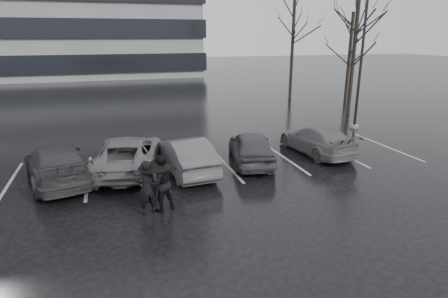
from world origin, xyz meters
TOP-DOWN VIEW (x-y plane):
  - ground at (0.00, 0.00)m, footprint 160.00×160.00m
  - car_main at (1.69, 2.17)m, footprint 2.50×4.36m
  - car_west_a at (-1.20, 1.88)m, footprint 1.89×4.42m
  - car_west_b at (-3.40, 2.64)m, footprint 3.32×5.55m
  - car_west_c at (-6.05, 2.32)m, footprint 3.14×5.26m
  - car_east at (5.10, 2.57)m, footprint 2.15×4.57m
  - pedestrian_left at (-3.09, -1.38)m, footprint 0.72×0.58m
  - pedestrian_right at (-2.65, -1.25)m, footprint 1.04×0.91m
  - umbrella at (-2.81, -1.26)m, footprint 1.00×1.00m
  - lamp_post at (9.87, 6.28)m, footprint 0.47×0.47m
  - stall_stripes at (-0.80, 2.50)m, footprint 19.72×5.00m
  - tree_east at (12.00, 10.00)m, footprint 0.26×0.26m
  - tree_ne at (14.50, 14.00)m, footprint 0.26×0.26m
  - tree_north at (11.00, 17.00)m, footprint 0.26×0.26m

SIDE VIEW (x-z plane):
  - ground at x=0.00m, z-range 0.00..0.00m
  - stall_stripes at x=-0.80m, z-range 0.00..0.00m
  - car_east at x=5.10m, z-range 0.00..1.29m
  - car_main at x=1.69m, z-range 0.00..1.40m
  - car_west_a at x=-1.20m, z-range 0.00..1.42m
  - car_west_c at x=-6.05m, z-range 0.00..1.43m
  - car_west_b at x=-3.40m, z-range 0.00..1.44m
  - pedestrian_left at x=-3.09m, z-range 0.00..1.73m
  - pedestrian_right at x=-2.65m, z-range 0.00..1.82m
  - umbrella at x=-2.81m, z-range 0.70..2.40m
  - tree_ne at x=14.50m, z-range 0.00..7.00m
  - lamp_post at x=9.87m, z-range -0.36..8.24m
  - tree_east at x=12.00m, z-range 0.00..8.00m
  - tree_north at x=11.00m, z-range 0.00..8.50m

